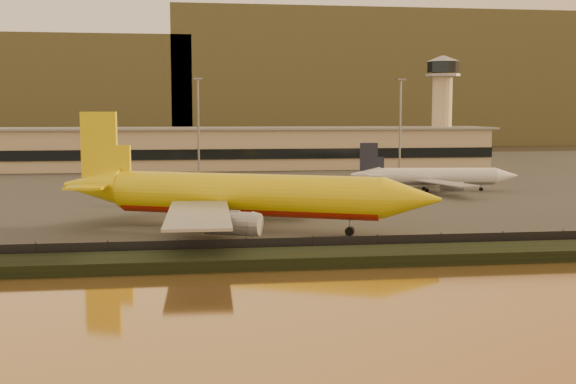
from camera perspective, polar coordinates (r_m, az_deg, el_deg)
ground at (r=99.33m, az=-0.46°, el=-3.70°), size 900.00×900.00×0.00m
embankment at (r=82.67m, az=1.08°, el=-5.25°), size 320.00×7.00×1.40m
tarmac at (r=193.18m, az=-4.14°, el=1.17°), size 320.00×220.00×0.20m
perimeter_fence at (r=86.43m, az=0.67°, el=-4.33°), size 300.00×0.05×2.20m
terminal_building at (r=222.82m, az=-8.42°, el=3.38°), size 202.00×25.00×12.60m
control_tower at (r=242.59m, az=12.08°, el=7.18°), size 11.20×11.20×35.50m
apron_light_masts at (r=174.23m, az=1.21°, el=5.77°), size 152.20×12.20×25.40m
distant_hills at (r=437.30m, az=-9.09°, el=8.05°), size 470.00×160.00×70.00m
dhl_cargo_jet at (r=104.46m, az=-3.82°, el=-0.27°), size 54.78×51.88×17.19m
white_narrowbody_jet at (r=160.53m, az=11.50°, el=1.19°), size 36.79×35.71×10.57m
gse_vehicle_yellow at (r=128.79m, az=3.63°, el=-0.92°), size 4.35×2.80×1.81m
gse_vehicle_white at (r=135.97m, az=-9.77°, el=-0.57°), size 4.66×2.33×2.04m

